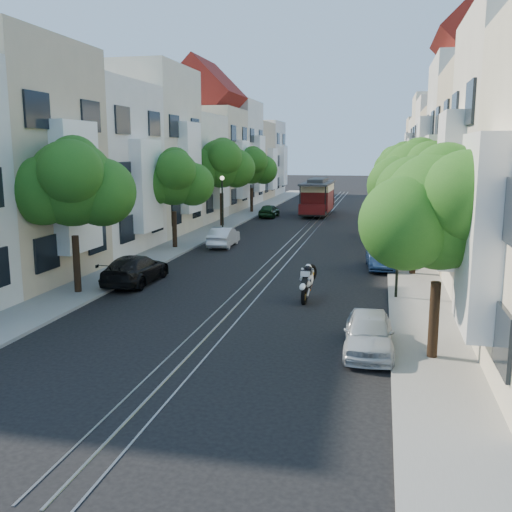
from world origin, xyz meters
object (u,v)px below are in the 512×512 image
Objects in this scene: tree_e_a at (442,213)px; lamp_west at (222,195)px; tree_w_d at (252,167)px; parked_car_e_near at (369,333)px; cable_car at (318,195)px; parked_car_e_mid at (380,257)px; tree_e_c at (408,174)px; parked_car_w_near at (135,269)px; parked_car_w_far at (269,211)px; parked_car_w_mid at (224,237)px; tree_w_c at (222,164)px; sportbike_rider at (307,280)px; tree_e_b at (418,180)px; lamp_east at (399,233)px; tree_e_d at (403,166)px; tree_w_a at (73,185)px; parked_car_e_far at (381,227)px; tree_w_b at (174,179)px.

lamp_west is at bearing 118.45° from tree_e_a.
parked_car_e_near is (12.47, -38.68, -3.97)m from tree_w_d.
cable_car reaches higher than parked_car_e_mid.
tree_e_c is at bearing -48.01° from tree_w_d.
parked_car_w_far is (0.90, 27.98, -0.05)m from parked_car_w_near.
parked_car_w_mid is (-10.00, 5.11, 0.03)m from parked_car_e_mid.
sportbike_rider is (9.80, -21.84, -4.22)m from tree_w_c.
tree_e_b is 11.00m from tree_e_c.
lamp_east reaches higher than sportbike_rider.
tree_e_d is (0.00, 34.00, 0.47)m from tree_e_a.
parked_car_w_near is (-12.86, -15.54, -3.92)m from tree_e_c.
parked_car_w_near is at bearing -160.54° from tree_e_b.
parked_car_w_mid is at bearing -73.64° from lamp_west.
tree_e_b is 3.00× the size of sportbike_rider.
parked_car_w_far is (1.60, 10.41, -2.22)m from lamp_west.
tree_e_b reaches higher than tree_e_c.
parked_car_e_near is at bearing -20.59° from tree_w_a.
parked_car_e_near is 0.96× the size of parked_car_w_mid.
parked_car_e_mid is (-1.66, 13.44, -3.79)m from tree_e_a.
parked_car_e_far is 1.27× the size of parked_car_w_far.
sportbike_rider is at bearing 170.92° from parked_car_w_near.
tree_e_d reaches higher than tree_e_c.
parked_car_e_mid is at bearing -99.86° from tree_e_c.
tree_e_b is 1.79× the size of parked_car_e_near.
tree_e_c is 11.00m from tree_e_d.
parked_car_w_near is (1.54, -31.54, -3.92)m from tree_w_d.
tree_w_c is (-14.40, -6.00, 0.20)m from tree_e_d.
tree_e_d reaches higher than parked_car_e_mid.
cable_car is at bearing 98.43° from parked_car_e_mid.
tree_e_a is 0.94× the size of tree_e_b.
parked_car_e_near is at bearing -80.42° from cable_car.
tree_w_b is at bearing 143.42° from lamp_east.
tree_w_a is (-14.40, 5.00, 0.34)m from tree_e_a.
parked_car_w_near is at bearing 89.44° from parked_car_w_far.
tree_w_d is at bearing 131.99° from tree_e_c.
parked_car_w_mid is (1.20, 11.10, -0.04)m from parked_car_w_near.
parked_car_e_near reaches higher than parked_car_w_far.
tree_e_d reaches higher than sportbike_rider.
sportbike_rider is at bearing 105.41° from parked_car_w_far.
tree_w_d is at bearing 93.44° from lamp_west.
lamp_east is 1.08× the size of parked_car_w_mid.
parked_car_w_mid reaches higher than parked_car_w_far.
parked_car_w_mid is at bearing 150.67° from tree_e_b.
tree_e_d is at bearing 76.97° from parked_car_e_far.
tree_e_a is 23.00m from tree_e_c.
tree_e_a is 0.75× the size of cable_car.
tree_w_c is 0.84× the size of cable_car.
tree_w_d is 5.87m from parked_car_w_far.
parked_car_e_mid is at bearing 97.04° from tree_e_a.
parked_car_w_near is (1.54, 2.46, -4.06)m from tree_w_a.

